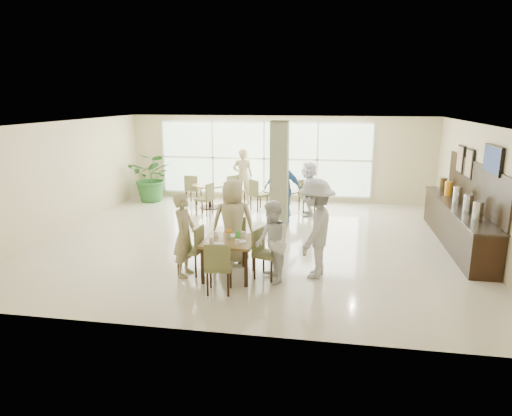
% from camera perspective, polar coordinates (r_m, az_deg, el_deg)
% --- Properties ---
extents(ground, '(10.00, 10.00, 0.00)m').
position_cam_1_polar(ground, '(11.09, 0.03, -4.05)').
color(ground, beige).
rests_on(ground, ground).
extents(room_shell, '(10.00, 10.00, 10.00)m').
position_cam_1_polar(room_shell, '(10.69, 0.03, 4.68)').
color(room_shell, white).
rests_on(room_shell, ground).
extents(window_bank, '(7.00, 0.04, 7.00)m').
position_cam_1_polar(window_bank, '(15.17, 1.01, 6.18)').
color(window_bank, silver).
rests_on(window_bank, ground).
extents(column, '(0.45, 0.45, 2.80)m').
position_cam_1_polar(column, '(11.86, 2.92, 4.07)').
color(column, '#666D4C').
rests_on(column, ground).
extents(main_table, '(0.97, 0.97, 0.75)m').
position_cam_1_polar(main_table, '(8.69, -3.39, -4.56)').
color(main_table, brown).
rests_on(main_table, ground).
extents(round_table_left, '(1.05, 1.05, 0.75)m').
position_cam_1_polar(round_table_left, '(14.27, -5.82, 2.23)').
color(round_table_left, brown).
rests_on(round_table_left, ground).
extents(round_table_right, '(1.16, 1.16, 0.75)m').
position_cam_1_polar(round_table_right, '(13.41, 3.21, 1.64)').
color(round_table_right, brown).
rests_on(round_table_right, ground).
extents(chairs_main_table, '(2.05, 1.94, 0.95)m').
position_cam_1_polar(chairs_main_table, '(8.78, -3.53, -5.61)').
color(chairs_main_table, brown).
rests_on(chairs_main_table, ground).
extents(chairs_table_left, '(2.01, 1.89, 0.95)m').
position_cam_1_polar(chairs_table_left, '(14.29, -5.58, 1.89)').
color(chairs_table_left, brown).
rests_on(chairs_table_left, ground).
extents(chairs_table_right, '(2.08, 1.85, 0.95)m').
position_cam_1_polar(chairs_table_right, '(13.48, 3.25, 1.22)').
color(chairs_table_right, brown).
rests_on(chairs_table_right, ground).
extents(tabletop_clutter, '(0.71, 0.76, 0.21)m').
position_cam_1_polar(tabletop_clutter, '(8.63, -3.38, -3.64)').
color(tabletop_clutter, white).
rests_on(tabletop_clutter, main_table).
extents(buffet_counter, '(0.64, 4.70, 1.95)m').
position_cam_1_polar(buffet_counter, '(11.65, 23.93, -1.55)').
color(buffet_counter, black).
rests_on(buffet_counter, ground).
extents(wall_tv, '(0.06, 1.00, 0.58)m').
position_cam_1_polar(wall_tv, '(10.38, 27.49, 5.37)').
color(wall_tv, black).
rests_on(wall_tv, ground).
extents(framed_art_a, '(0.05, 0.55, 0.70)m').
position_cam_1_polar(framed_art_a, '(11.94, 25.12, 5.05)').
color(framed_art_a, black).
rests_on(framed_art_a, ground).
extents(framed_art_b, '(0.05, 0.55, 0.70)m').
position_cam_1_polar(framed_art_b, '(12.71, 24.20, 5.59)').
color(framed_art_b, black).
rests_on(framed_art_b, ground).
extents(potted_plant, '(1.56, 1.56, 1.61)m').
position_cam_1_polar(potted_plant, '(15.48, -12.82, 3.77)').
color(potted_plant, '#286026').
rests_on(potted_plant, ground).
extents(teen_left, '(0.42, 0.62, 1.64)m').
position_cam_1_polar(teen_left, '(8.83, -8.95, -3.30)').
color(teen_left, tan).
rests_on(teen_left, ground).
extents(teen_far, '(0.96, 0.68, 1.77)m').
position_cam_1_polar(teen_far, '(9.37, -2.91, -1.74)').
color(teen_far, tan).
rests_on(teen_far, ground).
extents(teen_right, '(0.82, 0.91, 1.54)m').
position_cam_1_polar(teen_right, '(8.44, 2.01, -4.29)').
color(teen_right, white).
rests_on(teen_right, ground).
extents(teen_standing, '(0.95, 1.35, 1.90)m').
position_cam_1_polar(teen_standing, '(8.71, 7.47, -2.58)').
color(teen_standing, '#B5B5B8').
rests_on(teen_standing, ground).
extents(adult_a, '(1.14, 0.75, 1.81)m').
position_cam_1_polar(adult_a, '(12.59, 3.35, 2.32)').
color(adult_a, '#427CC8').
rests_on(adult_a, ground).
extents(adult_b, '(0.70, 1.49, 1.58)m').
position_cam_1_polar(adult_b, '(13.38, 6.58, 2.43)').
color(adult_b, white).
rests_on(adult_b, ground).
extents(adult_standing, '(0.73, 0.55, 1.79)m').
position_cam_1_polar(adult_standing, '(14.76, -1.66, 3.99)').
color(adult_standing, tan).
rests_on(adult_standing, ground).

